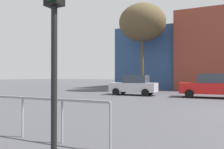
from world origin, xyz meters
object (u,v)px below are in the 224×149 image
object	(u,v)px
parked_car_0	(134,85)
traffic_light_near_left	(53,12)
bare_tree_0	(142,23)
parked_car_1	(210,86)

from	to	relation	value
parked_car_0	traffic_light_near_left	world-z (taller)	traffic_light_near_left
parked_car_0	bare_tree_0	size ratio (longest dim) A/B	0.41
parked_car_0	bare_tree_0	bearing A→B (deg)	-81.86
parked_car_1	bare_tree_0	bearing A→B (deg)	-39.16
parked_car_0	parked_car_1	distance (m)	5.77
parked_car_1	traffic_light_near_left	distance (m)	14.14
parked_car_1	traffic_light_near_left	xyz separation A→B (m)	(-3.07, -13.66, 1.96)
traffic_light_near_left	parked_car_0	bearing A→B (deg)	-163.35
parked_car_1	bare_tree_0	world-z (taller)	bare_tree_0
parked_car_1	bare_tree_0	size ratio (longest dim) A/B	0.43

